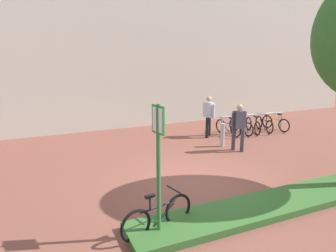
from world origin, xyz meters
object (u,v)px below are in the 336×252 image
at_px(person_suited_dark, 239,124).
at_px(bike_rack_cluster, 253,125).
at_px(parking_sign_post, 158,154).
at_px(bike_at_sign, 158,216).
at_px(bollard_steel, 222,135).
at_px(person_shirt_blue, 209,114).

bearing_deg(person_suited_dark, bike_rack_cluster, 40.87).
xyz_separation_m(parking_sign_post, bike_rack_cluster, (6.81, 5.69, -1.34)).
height_order(parking_sign_post, bike_at_sign, parking_sign_post).
relative_size(parking_sign_post, bike_rack_cluster, 0.81).
distance_m(bike_rack_cluster, bollard_steel, 2.72).
bearing_deg(parking_sign_post, bollard_steel, 45.39).
relative_size(bollard_steel, person_suited_dark, 0.52).
distance_m(parking_sign_post, bike_at_sign, 1.35).
xyz_separation_m(bike_at_sign, bike_rack_cluster, (6.77, 5.54, -0.00)).
bearing_deg(bike_rack_cluster, person_shirt_blue, 175.15).
xyz_separation_m(parking_sign_post, bike_at_sign, (0.04, 0.15, -1.34)).
bearing_deg(bike_rack_cluster, bollard_steel, -152.97).
height_order(person_shirt_blue, person_suited_dark, same).
height_order(bike_at_sign, person_suited_dark, person_suited_dark).
bearing_deg(person_shirt_blue, bike_rack_cluster, -4.85).
relative_size(parking_sign_post, person_shirt_blue, 1.51).
relative_size(person_shirt_blue, person_suited_dark, 1.00).
bearing_deg(bike_rack_cluster, person_suited_dark, -139.13).
xyz_separation_m(bike_rack_cluster, person_suited_dark, (-2.21, -1.91, 0.64)).
bearing_deg(bollard_steel, person_suited_dark, -72.57).
height_order(parking_sign_post, bollard_steel, parking_sign_post).
bearing_deg(person_shirt_blue, person_suited_dark, -90.47).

